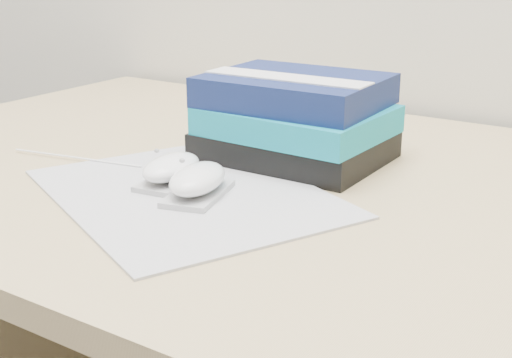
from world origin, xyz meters
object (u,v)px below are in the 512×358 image
Objects in this scene: mouse_rear at (171,170)px; mouse_front at (198,181)px; pouch at (270,118)px; book_stack at (296,119)px; desk at (406,350)px.

mouse_front is at bearing -19.50° from mouse_rear.
pouch is at bearing 83.37° from mouse_rear.
pouch reaches higher than mouse_front.
book_stack is 1.90× the size of pouch.
desk is 12.69× the size of pouch.
book_stack reaches higher than pouch.
book_stack is (-0.18, 0.00, 0.29)m from desk.
mouse_front is 0.21m from pouch.
pouch reaches higher than mouse_rear.
book_stack reaches higher than mouse_front.
pouch is at bearing 99.05° from mouse_front.
desk is at bearing 45.17° from mouse_front.
mouse_rear reaches higher than desk.
mouse_rear is 0.19m from pouch.
book_stack is at bearing 178.41° from desk.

